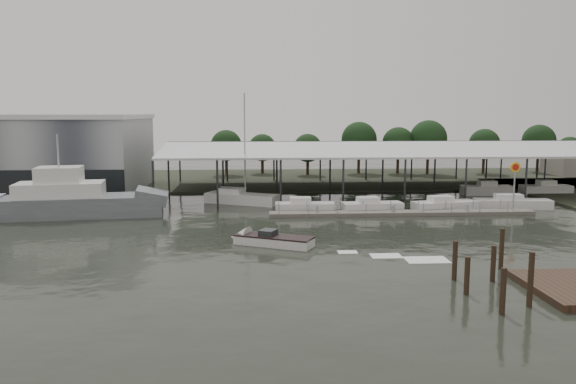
{
  "coord_description": "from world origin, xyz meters",
  "views": [
    {
      "loc": [
        -0.43,
        -47.41,
        10.63
      ],
      "look_at": [
        2.98,
        10.34,
        2.5
      ],
      "focal_mm": 35.0,
      "sensor_mm": 36.0,
      "label": 1
    }
  ],
  "objects": [
    {
      "name": "land_strip_far",
      "position": [
        0.0,
        42.0,
        0.1
      ],
      "size": [
        140.0,
        30.0,
        0.3
      ],
      "color": "#333629",
      "rests_on": "ground"
    },
    {
      "name": "horizon_tree_line",
      "position": [
        25.0,
        48.37,
        5.55
      ],
      "size": [
        64.19,
        8.4,
        9.49
      ],
      "color": "black",
      "rests_on": "ground"
    },
    {
      "name": "shell_fuel_sign",
      "position": [
        27.0,
        9.99,
        3.93
      ],
      "size": [
        1.1,
        0.18,
        5.55
      ],
      "color": "#9A9D9F",
      "rests_on": "ground"
    },
    {
      "name": "mooring_pilings",
      "position": [
        13.88,
        -15.23,
        1.01
      ],
      "size": [
        4.74,
        8.93,
        3.7
      ],
      "color": "#35251A",
      "rests_on": "ground"
    },
    {
      "name": "moored_cruiser_0",
      "position": [
        4.86,
        12.26,
        0.61
      ],
      "size": [
        6.43,
        2.33,
        1.7
      ],
      "rotation": [
        0.0,
        0.0,
        -0.02
      ],
      "color": "white",
      "rests_on": "ground"
    },
    {
      "name": "covered_boat_shed",
      "position": [
        17.0,
        28.0,
        6.13
      ],
      "size": [
        58.24,
        24.0,
        6.96
      ],
      "color": "silver",
      "rests_on": "ground"
    },
    {
      "name": "white_sailboat",
      "position": [
        -2.16,
        18.6,
        0.66
      ],
      "size": [
        9.11,
        6.03,
        13.18
      ],
      "rotation": [
        0.0,
        0.0,
        -0.43
      ],
      "color": "white",
      "rests_on": "ground"
    },
    {
      "name": "floating_dock",
      "position": [
        15.0,
        10.0,
        0.2
      ],
      "size": [
        28.0,
        2.0,
        1.4
      ],
      "color": "slate",
      "rests_on": "ground"
    },
    {
      "name": "speedboat_underway",
      "position": [
        0.51,
        -2.64,
        0.39
      ],
      "size": [
        16.92,
        9.21,
        2.0
      ],
      "rotation": [
        0.0,
        0.0,
        2.69
      ],
      "color": "white",
      "rests_on": "ground"
    },
    {
      "name": "grey_trawler",
      "position": [
        -19.32,
        11.3,
        1.58
      ],
      "size": [
        19.45,
        7.35,
        8.84
      ],
      "rotation": [
        0.0,
        0.0,
        0.14
      ],
      "color": "slate",
      "rests_on": "ground"
    },
    {
      "name": "moored_cruiser_3",
      "position": [
        28.41,
        13.3,
        0.61
      ],
      "size": [
        8.52,
        3.13,
        1.7
      ],
      "rotation": [
        0.0,
        0.0,
        -0.11
      ],
      "color": "white",
      "rests_on": "ground"
    },
    {
      "name": "moored_cruiser_2",
      "position": [
        20.33,
        12.33,
        0.61
      ],
      "size": [
        7.55,
        3.63,
        1.7
      ],
      "rotation": [
        0.0,
        0.0,
        0.2
      ],
      "color": "white",
      "rests_on": "ground"
    },
    {
      "name": "storage_warehouse",
      "position": [
        -28.0,
        29.94,
        5.29
      ],
      "size": [
        24.5,
        20.5,
        10.5
      ],
      "color": "#989EA2",
      "rests_on": "ground"
    },
    {
      "name": "moored_cruiser_1",
      "position": [
        12.17,
        12.01,
        0.61
      ],
      "size": [
        6.68,
        2.76,
        1.7
      ],
      "rotation": [
        0.0,
        0.0,
        0.09
      ],
      "color": "white",
      "rests_on": "ground"
    },
    {
      "name": "ground",
      "position": [
        0.0,
        0.0,
        0.0
      ],
      "size": [
        200.0,
        200.0,
        0.0
      ],
      "primitive_type": "plane",
      "color": "#242821",
      "rests_on": "ground"
    }
  ]
}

